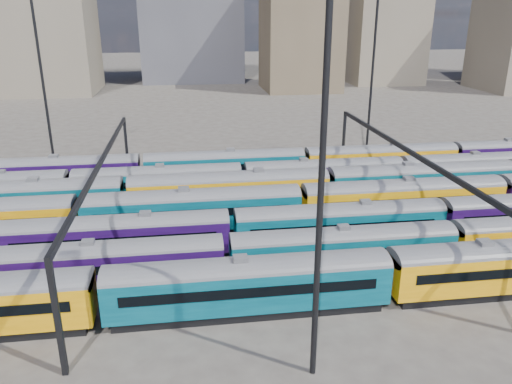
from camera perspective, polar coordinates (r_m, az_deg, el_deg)
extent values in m
plane|color=#403B36|center=(52.22, 5.87, -3.85)|extent=(500.00, 500.00, 0.00)
cube|color=black|center=(37.65, -0.83, -13.15)|extent=(19.49, 2.53, 0.72)
cube|color=#054051|center=(36.68, -0.84, -10.73)|extent=(20.51, 2.97, 2.97)
cylinder|color=#4C4C51|center=(35.95, -0.85, -8.68)|extent=(20.51, 2.97, 2.97)
cube|color=black|center=(35.22, -0.53, -11.46)|extent=(18.05, 0.06, 0.77)
cube|color=black|center=(37.81, -1.14, -9.11)|extent=(18.05, 0.06, 0.77)
cube|color=slate|center=(35.58, -0.86, -7.56)|extent=(1.03, 0.92, 0.36)
cube|color=black|center=(45.17, 26.68, -6.33)|extent=(18.05, 0.06, 0.77)
cube|color=black|center=(42.33, -16.85, -10.12)|extent=(18.02, 2.34, 0.66)
cube|color=#1C0739|center=(41.53, -17.08, -8.07)|extent=(18.96, 2.75, 2.75)
cylinder|color=#4C4C51|center=(40.92, -17.27, -6.37)|extent=(18.96, 2.75, 2.75)
cube|color=black|center=(40.16, -17.41, -8.58)|extent=(16.69, 0.06, 0.71)
cube|color=black|center=(42.61, -16.86, -6.81)|extent=(16.69, 0.06, 0.71)
cube|color=slate|center=(40.62, -17.38, -5.44)|extent=(0.95, 0.85, 0.33)
cube|color=black|center=(43.58, 9.75, -8.59)|extent=(18.02, 2.34, 0.66)
cube|color=#054051|center=(42.81, 9.88, -6.58)|extent=(18.96, 2.75, 2.75)
cylinder|color=#4C4C51|center=(42.22, 9.99, -4.90)|extent=(18.96, 2.75, 2.75)
cube|color=black|center=(41.48, 10.48, -7.00)|extent=(16.69, 0.06, 0.71)
cube|color=black|center=(43.86, 9.36, -5.40)|extent=(16.69, 0.06, 0.71)
cube|color=slate|center=(41.92, 10.04, -3.99)|extent=(0.95, 0.85, 0.33)
cube|color=black|center=(46.61, -15.32, -7.06)|extent=(18.66, 2.42, 0.69)
cube|color=#1C0739|center=(45.86, -15.52, -5.09)|extent=(19.65, 2.85, 2.85)
cylinder|color=#4C4C51|center=(45.29, -15.69, -3.45)|extent=(19.65, 2.85, 2.85)
cube|color=black|center=(44.42, -15.78, -5.46)|extent=(17.29, 0.06, 0.74)
cube|color=black|center=(47.03, -15.36, -3.97)|extent=(17.29, 0.06, 0.74)
cube|color=slate|center=(45.01, -15.77, -2.56)|extent=(0.98, 0.88, 0.34)
cube|color=black|center=(48.17, 9.39, -5.68)|extent=(18.66, 2.42, 0.69)
cube|color=#054051|center=(47.44, 9.51, -3.75)|extent=(19.65, 2.85, 2.85)
cylinder|color=#4C4C51|center=(46.90, 9.61, -2.15)|extent=(19.65, 2.85, 2.85)
cube|color=black|center=(46.05, 10.06, -4.06)|extent=(17.29, 0.06, 0.74)
cube|color=black|center=(48.58, 9.03, -2.71)|extent=(17.29, 0.06, 0.74)
cube|color=slate|center=(46.63, 9.66, -1.29)|extent=(0.98, 0.88, 0.34)
cube|color=black|center=(50.67, -7.10, -4.20)|extent=(20.21, 2.62, 0.74)
cube|color=#054051|center=(49.93, -7.19, -2.19)|extent=(21.28, 3.09, 3.09)
cylinder|color=#4C4C51|center=(49.38, -7.26, -0.53)|extent=(21.28, 3.09, 3.09)
cube|color=black|center=(48.35, -7.16, -2.47)|extent=(18.72, 0.06, 0.80)
cube|color=black|center=(51.26, -7.25, -1.16)|extent=(18.72, 0.06, 0.80)
cube|color=slate|center=(49.11, -7.30, 0.37)|extent=(1.06, 0.96, 0.37)
cube|color=black|center=(55.31, 16.20, -2.77)|extent=(20.21, 2.62, 0.74)
cube|color=orange|center=(54.63, 16.39, -0.91)|extent=(21.28, 3.09, 3.09)
cylinder|color=#4C4C51|center=(54.13, 16.55, 0.62)|extent=(21.28, 3.09, 3.09)
cube|color=black|center=(53.18, 17.10, -1.12)|extent=(18.72, 0.06, 0.80)
cube|color=black|center=(55.84, 15.79, 0.00)|extent=(18.72, 0.06, 0.80)
cube|color=slate|center=(53.87, 16.63, 1.45)|extent=(1.06, 0.96, 0.37)
cube|color=black|center=(58.10, -25.44, -2.86)|extent=(20.55, 2.67, 0.76)
cube|color=#054051|center=(57.44, -25.72, -1.06)|extent=(21.64, 3.14, 3.14)
cylinder|color=#4C4C51|center=(56.96, -25.95, 0.42)|extent=(21.64, 3.14, 3.14)
cube|color=black|center=(55.91, -26.23, -1.27)|extent=(19.04, 0.06, 0.81)
cube|color=black|center=(58.75, -25.34, -0.17)|extent=(19.04, 0.06, 0.81)
cube|color=slate|center=(56.72, -26.07, 1.21)|extent=(1.08, 0.97, 0.38)
cube|color=black|center=(55.46, -3.01, -1.90)|extent=(20.55, 2.67, 0.76)
cube|color=orange|center=(54.77, -3.05, 0.00)|extent=(21.64, 3.14, 3.14)
cylinder|color=#4C4C51|center=(54.26, -3.08, 1.55)|extent=(21.64, 3.14, 3.14)
cube|color=black|center=(53.15, -2.90, -0.20)|extent=(19.04, 0.06, 0.81)
cube|color=black|center=(56.14, -3.20, 0.90)|extent=(19.04, 0.06, 0.81)
cube|color=slate|center=(54.00, -3.09, 2.40)|extent=(1.08, 0.97, 0.38)
cube|color=black|center=(61.35, 18.15, -0.73)|extent=(20.55, 2.67, 0.76)
cube|color=#054051|center=(60.73, 18.34, 0.99)|extent=(21.64, 3.14, 3.14)
cylinder|color=#4C4C51|center=(60.27, 18.50, 2.41)|extent=(21.64, 3.14, 3.14)
cube|color=black|center=(59.28, 19.03, 0.85)|extent=(19.04, 0.06, 0.81)
cube|color=black|center=(61.97, 17.75, 1.79)|extent=(19.04, 0.06, 0.81)
cube|color=slate|center=(60.04, 18.58, 3.17)|extent=(1.08, 0.97, 0.38)
cube|color=black|center=(60.08, -10.96, -0.55)|extent=(18.33, 2.38, 0.68)
cube|color=#054051|center=(59.51, -11.07, 1.02)|extent=(19.30, 2.80, 2.80)
cylinder|color=#4C4C51|center=(59.08, -11.16, 2.30)|extent=(19.30, 2.80, 2.80)
cube|color=black|center=(58.06, -11.15, 0.89)|extent=(16.98, 0.06, 0.72)
cube|color=black|center=(60.75, -11.04, 1.74)|extent=(16.98, 0.06, 0.72)
cube|color=slate|center=(58.87, -11.21, 2.99)|extent=(0.96, 0.87, 0.34)
cube|color=black|center=(62.17, 7.65, 0.34)|extent=(18.33, 2.38, 0.68)
cube|color=#1C0739|center=(61.62, 7.72, 1.86)|extent=(19.30, 2.80, 2.80)
cylinder|color=#4C4C51|center=(61.21, 7.78, 3.11)|extent=(19.30, 2.80, 2.80)
cube|color=black|center=(60.22, 8.09, 1.75)|extent=(16.98, 0.06, 0.72)
cube|color=black|center=(62.82, 7.39, 2.55)|extent=(16.98, 0.06, 0.72)
cube|color=slate|center=(61.00, 7.81, 3.78)|extent=(0.96, 0.87, 0.34)
cube|color=black|center=(70.09, 23.53, 1.07)|extent=(18.33, 2.38, 0.68)
cube|color=orange|center=(69.60, 23.72, 2.43)|extent=(19.30, 2.80, 2.80)
cylinder|color=#4C4C51|center=(69.24, 23.88, 3.53)|extent=(19.30, 2.80, 2.80)
cube|color=black|center=(68.36, 24.36, 2.34)|extent=(16.98, 0.06, 0.72)
cube|color=black|center=(70.67, 23.18, 3.03)|extent=(16.98, 0.06, 0.72)
cube|color=slate|center=(69.05, 23.97, 4.13)|extent=(0.96, 0.87, 0.34)
cube|color=black|center=(66.69, -21.74, 0.44)|extent=(19.31, 2.51, 0.71)
cube|color=#1C0739|center=(66.15, -21.94, 1.93)|extent=(20.33, 2.95, 2.95)
cylinder|color=#4C4C51|center=(65.75, -22.10, 3.15)|extent=(20.33, 2.95, 2.95)
cube|color=black|center=(64.67, -22.26, 1.83)|extent=(17.89, 0.06, 0.76)
cube|color=black|center=(67.45, -21.70, 2.60)|extent=(17.89, 0.06, 0.76)
cube|color=slate|center=(65.55, -22.19, 3.81)|extent=(1.02, 0.91, 0.36)
cube|color=black|center=(64.86, -3.52, 1.33)|extent=(19.31, 2.51, 0.71)
cube|color=#054051|center=(64.31, -3.55, 2.87)|extent=(20.33, 2.95, 2.95)
cylinder|color=#4C4C51|center=(63.90, -3.58, 4.14)|extent=(20.33, 2.95, 2.95)
cube|color=black|center=(62.78, -3.45, 2.79)|extent=(17.89, 0.06, 0.76)
cube|color=black|center=(65.63, -3.67, 3.54)|extent=(17.89, 0.06, 0.76)
cube|color=slate|center=(63.69, -3.60, 4.82)|extent=(1.02, 0.91, 0.36)
cube|color=black|center=(69.58, 13.93, 2.06)|extent=(19.31, 2.51, 0.71)
cube|color=orange|center=(69.07, 14.05, 3.50)|extent=(20.33, 2.95, 2.95)
cylinder|color=#4C4C51|center=(68.68, 14.15, 4.68)|extent=(20.33, 2.95, 2.95)
cube|color=black|center=(67.65, 14.54, 3.43)|extent=(17.89, 0.06, 0.76)
cube|color=black|center=(70.30, 13.63, 4.12)|extent=(17.89, 0.06, 0.76)
cube|color=slate|center=(68.49, 14.21, 5.32)|extent=(1.02, 0.91, 0.36)
cube|color=black|center=(32.28, -21.77, -13.21)|extent=(0.35, 0.35, 8.00)
cube|color=black|center=(68.93, -14.58, 4.99)|extent=(0.35, 0.35, 8.00)
cube|color=black|center=(48.82, -17.27, 3.39)|extent=(0.30, 40.00, 0.45)
cube|color=black|center=(71.91, 10.00, 5.93)|extent=(0.35, 0.35, 8.00)
cube|color=black|center=(52.94, 16.78, 4.67)|extent=(0.30, 40.00, 0.45)
cylinder|color=black|center=(71.19, -23.19, 11.50)|extent=(0.36, 0.36, 25.00)
cylinder|color=black|center=(26.68, 7.49, 1.43)|extent=(0.36, 0.36, 25.00)
cylinder|color=black|center=(75.82, 13.14, 12.96)|extent=(0.36, 0.36, 25.00)
cube|color=#665B4C|center=(153.52, -25.05, 18.70)|extent=(34.22, 24.48, 45.24)
cube|color=#38383F|center=(169.44, -7.40, 18.44)|extent=(31.45, 23.82, 34.83)
cube|color=brown|center=(147.23, 5.10, 18.18)|extent=(20.53, 21.40, 33.97)
cube|color=#665B4C|center=(167.00, 14.32, 16.43)|extent=(21.40, 20.66, 25.64)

